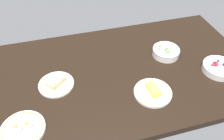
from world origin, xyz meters
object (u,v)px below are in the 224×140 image
object	(u,v)px
plate_cheese	(153,92)
plate_eggs	(22,129)
bowl_berries	(219,68)
bowl_peas	(166,52)
plate_sandwich	(56,83)

from	to	relation	value
plate_cheese	plate_eggs	world-z (taller)	plate_eggs
bowl_berries	bowl_peas	bearing A→B (deg)	-42.36
bowl_berries	plate_cheese	bearing A→B (deg)	8.24
bowl_peas	plate_cheese	size ratio (longest dim) A/B	0.83
plate_cheese	plate_sandwich	bearing A→B (deg)	-22.22
plate_sandwich	plate_eggs	size ratio (longest dim) A/B	0.93
bowl_peas	bowl_berries	bearing A→B (deg)	137.64
bowl_peas	bowl_berries	distance (cm)	29.79
bowl_berries	plate_eggs	world-z (taller)	bowl_berries
bowl_peas	plate_eggs	world-z (taller)	bowl_peas
plate_cheese	bowl_berries	bearing A→B (deg)	-171.76
plate_sandwich	bowl_peas	world-z (taller)	bowl_peas
plate_sandwich	bowl_peas	distance (cm)	64.88
plate_eggs	bowl_peas	bearing A→B (deg)	-159.34
plate_sandwich	plate_cheese	xyz separation A→B (cm)	(-45.43, 18.56, -0.02)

